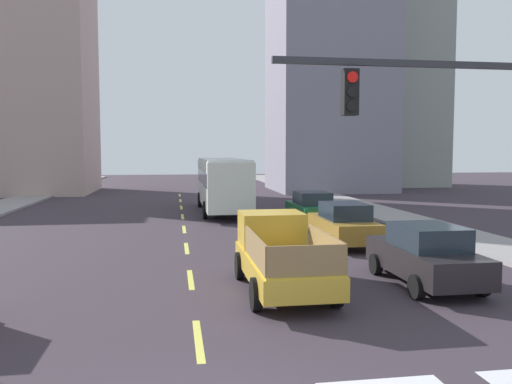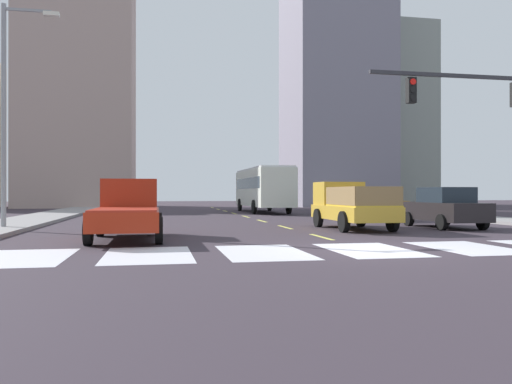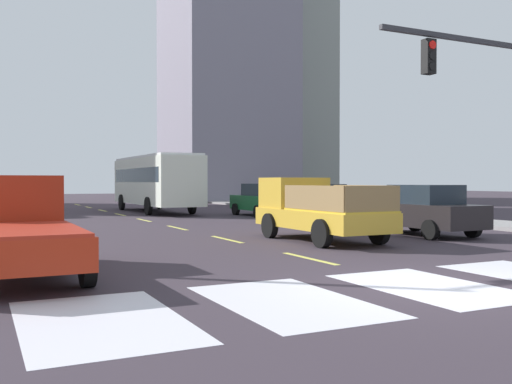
{
  "view_description": "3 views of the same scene",
  "coord_description": "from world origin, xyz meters",
  "px_view_note": "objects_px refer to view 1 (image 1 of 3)",
  "views": [
    {
      "loc": [
        -0.44,
        -6.2,
        3.77
      ],
      "look_at": [
        2.84,
        14.58,
        2.13
      ],
      "focal_mm": 36.43,
      "sensor_mm": 36.0,
      "label": 1
    },
    {
      "loc": [
        -5.43,
        -12.55,
        1.49
      ],
      "look_at": [
        0.01,
        15.67,
        1.53
      ],
      "focal_mm": 36.07,
      "sensor_mm": 36.0,
      "label": 2
    },
    {
      "loc": [
        -7.09,
        -7.62,
        1.83
      ],
      "look_at": [
        0.86,
        8.66,
        1.5
      ],
      "focal_mm": 40.15,
      "sensor_mm": 36.0,
      "label": 3
    }
  ],
  "objects_px": {
    "sedan_mid": "(312,208)",
    "pickup_stakebed": "(280,254)",
    "sedan_near_right": "(344,224)",
    "city_bus": "(222,181)",
    "sedan_far": "(425,255)"
  },
  "relations": [
    {
      "from": "pickup_stakebed",
      "to": "sedan_mid",
      "type": "height_order",
      "value": "pickup_stakebed"
    },
    {
      "from": "city_bus",
      "to": "pickup_stakebed",
      "type": "bearing_deg",
      "value": -88.81
    },
    {
      "from": "sedan_near_right",
      "to": "sedan_far",
      "type": "relative_size",
      "value": 1.0
    },
    {
      "from": "pickup_stakebed",
      "to": "sedan_mid",
      "type": "bearing_deg",
      "value": 68.95
    },
    {
      "from": "city_bus",
      "to": "sedan_near_right",
      "type": "bearing_deg",
      "value": -71.12
    },
    {
      "from": "city_bus",
      "to": "sedan_far",
      "type": "bearing_deg",
      "value": -76.14
    },
    {
      "from": "city_bus",
      "to": "sedan_mid",
      "type": "xyz_separation_m",
      "value": [
        4.02,
        -6.22,
        -1.09
      ]
    },
    {
      "from": "sedan_far",
      "to": "sedan_mid",
      "type": "bearing_deg",
      "value": 91.91
    },
    {
      "from": "city_bus",
      "to": "sedan_far",
      "type": "distance_m",
      "value": 18.86
    },
    {
      "from": "city_bus",
      "to": "sedan_mid",
      "type": "height_order",
      "value": "city_bus"
    },
    {
      "from": "sedan_far",
      "to": "pickup_stakebed",
      "type": "bearing_deg",
      "value": 176.63
    },
    {
      "from": "pickup_stakebed",
      "to": "sedan_near_right",
      "type": "bearing_deg",
      "value": 55.34
    },
    {
      "from": "sedan_mid",
      "to": "sedan_near_right",
      "type": "xyz_separation_m",
      "value": [
        -0.23,
        -5.8,
        0.0
      ]
    },
    {
      "from": "sedan_mid",
      "to": "pickup_stakebed",
      "type": "bearing_deg",
      "value": -108.67
    },
    {
      "from": "sedan_mid",
      "to": "sedan_far",
      "type": "height_order",
      "value": "same"
    }
  ]
}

